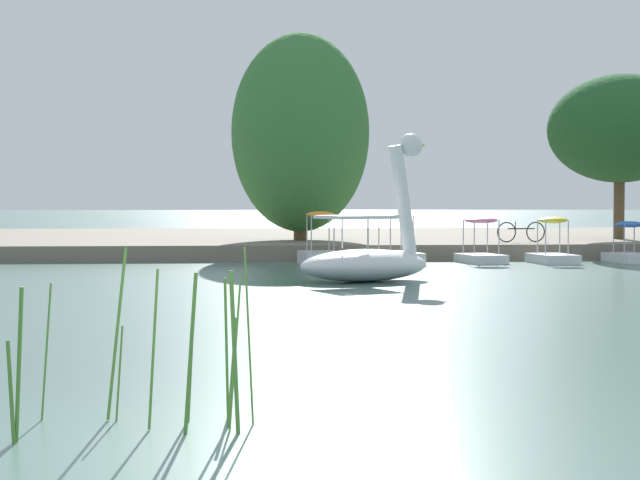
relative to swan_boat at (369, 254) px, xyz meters
The scene contains 12 objects.
ground_plane 16.97m from the swan_boat, 101.76° to the right, with size 416.30×416.30×0.00m, color #47665B.
shore_bank_far 19.07m from the swan_boat, 100.45° to the left, with size 120.52×20.85×0.52m, color slate.
swan_boat is the anchor object (origin of this frame).
pedal_boat_orange 7.01m from the swan_boat, 94.98° to the left, with size 1.36×1.92×1.63m.
pedal_boat_lime 6.92m from the swan_boat, 75.68° to the left, with size 1.56×2.32×1.60m.
pedal_boat_pink 8.31m from the swan_boat, 57.55° to the left, with size 1.43×1.90×1.45m.
pedal_boat_yellow 9.44m from the swan_boat, 45.11° to the left, with size 1.30×1.90×1.45m.
pedal_boat_blue 11.66m from the swan_boat, 37.30° to the left, with size 1.30×1.86×1.31m.
tree_sapling_by_fence 17.62m from the swan_boat, 49.31° to the left, with size 7.28×7.47×6.20m.
tree_willow_near_path 13.48m from the swan_boat, 93.83° to the left, with size 6.57×6.68×7.57m.
bicycle_parked 12.21m from the swan_boat, 57.01° to the left, with size 1.78×0.33×0.72m.
reed_clump_foreground 16.46m from the swan_boat, 103.68° to the right, with size 2.00×1.15×1.56m.
Camera 1 is at (0.26, -8.24, 1.96)m, focal length 57.98 mm.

